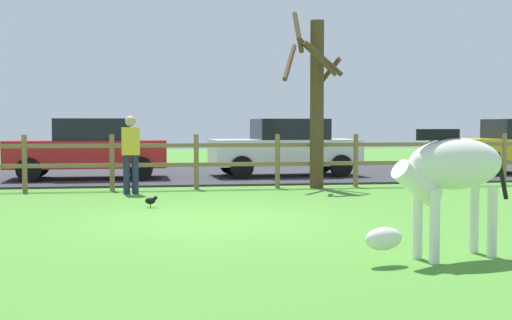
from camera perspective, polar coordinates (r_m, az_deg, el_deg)
The scene contains 9 objects.
ground_plane at distance 10.45m, azimuth -3.94°, elevation -5.05°, with size 60.00×60.00×0.00m, color #47842D.
parking_asphalt at distance 19.69m, azimuth -6.24°, elevation -1.20°, with size 28.00×7.40×0.05m, color #2D2D33.
paddock_fence at distance 15.33m, azimuth -8.47°, elevation 0.14°, with size 20.53×0.11×1.24m.
bare_tree at distance 15.66m, azimuth 5.00°, elevation 5.29°, with size 1.44×1.45×4.07m.
zebra at distance 7.67m, azimuth 15.88°, elevation -1.12°, with size 1.89×0.83×1.41m.
crow_on_grass at distance 12.13m, azimuth -8.77°, elevation -3.36°, with size 0.21×0.10×0.20m.
parked_car_white at distance 18.71m, azimuth 2.48°, elevation 1.11°, with size 4.09×2.07×1.56m.
parked_car_red at distance 18.22m, azimuth -13.78°, elevation 0.97°, with size 4.04×1.97×1.56m.
visitor_left_of_tree at distance 14.49m, azimuth -10.43°, elevation 0.76°, with size 0.38×0.26×1.64m.
Camera 1 is at (-0.88, -10.31, 1.46)m, focal length 47.88 mm.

